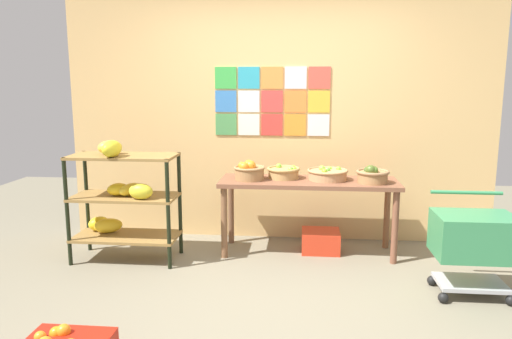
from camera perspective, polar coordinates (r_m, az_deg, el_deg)
ground at (r=3.77m, az=1.13°, el=-15.67°), size 9.27×9.27×0.00m
back_wall_with_art at (r=5.06m, az=2.63°, el=6.86°), size 4.45×0.07×2.70m
banana_shelf_unit at (r=4.64m, az=-15.64°, el=-2.79°), size 0.97×0.52×1.15m
display_table at (r=4.67m, az=6.22°, el=-2.40°), size 1.70×0.56×0.73m
fruit_basket_right at (r=4.68m, az=8.44°, el=-0.52°), size 0.39×0.39×0.13m
fruit_basket_centre at (r=4.71m, az=3.29°, el=-0.30°), size 0.32×0.32×0.13m
fruit_basket_back_left at (r=4.63m, az=-0.82°, el=-0.16°), size 0.30×0.30×0.19m
fruit_basket_left at (r=4.61m, az=13.58°, el=-0.61°), size 0.31×0.31×0.17m
produce_crate_under_table at (r=4.86m, az=7.64°, el=-8.38°), size 0.37×0.31×0.21m
shopping_cart at (r=4.11m, az=24.32°, el=-7.55°), size 0.59×0.47×0.78m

